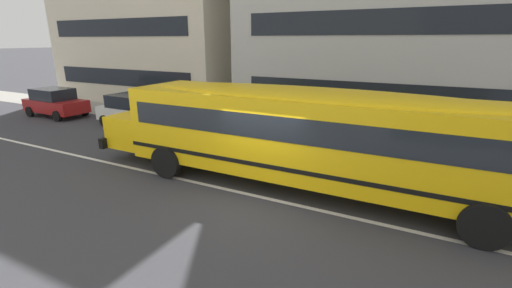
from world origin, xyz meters
TOP-DOWN VIEW (x-y plane):
  - ground_plane at (0.00, 0.00)m, footprint 400.00×400.00m
  - sidewalk_far at (0.00, 7.13)m, footprint 120.00×3.00m
  - lane_centreline at (0.00, 0.00)m, footprint 110.00×0.16m
  - school_bus at (0.69, 1.28)m, footprint 13.62×3.22m
  - parked_car_red_end_of_row at (-15.72, 4.26)m, footprint 3.93×1.93m
  - parked_car_white_mid_block at (-9.82, 4.63)m, footprint 3.95×1.98m

SIDE VIEW (x-z plane):
  - ground_plane at x=0.00m, z-range 0.00..0.00m
  - lane_centreline at x=0.00m, z-range 0.00..0.01m
  - sidewalk_far at x=0.00m, z-range 0.00..0.01m
  - parked_car_red_end_of_row at x=-15.72m, z-range 0.02..1.66m
  - parked_car_white_mid_block at x=-9.82m, z-range 0.02..1.66m
  - school_bus at x=0.69m, z-range 0.29..3.33m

